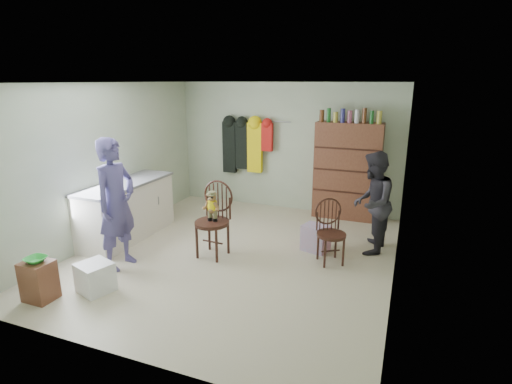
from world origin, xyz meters
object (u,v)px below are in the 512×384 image
at_px(counter, 127,210).
at_px(dresser, 347,171).
at_px(chair_front, 214,214).
at_px(chair_far, 330,229).

relative_size(counter, dresser, 0.90).
bearing_deg(chair_front, chair_far, 17.33).
height_order(chair_front, chair_far, chair_front).
relative_size(counter, chair_far, 2.02).
distance_m(counter, chair_front, 1.67).
xyz_separation_m(counter, dresser, (3.20, 2.30, 0.44)).
bearing_deg(counter, chair_far, 4.86).
distance_m(chair_far, dresser, 2.06).
bearing_deg(dresser, chair_front, -122.69).
relative_size(chair_far, dresser, 0.45).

